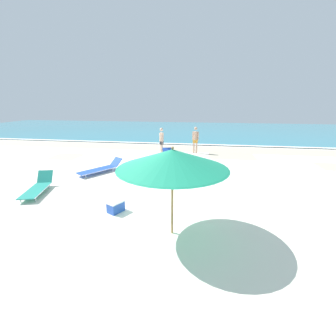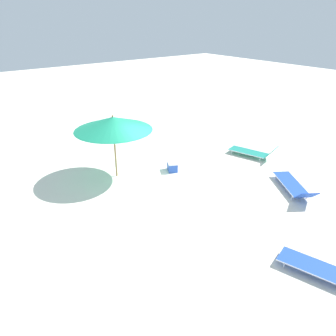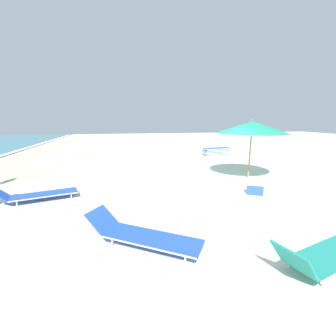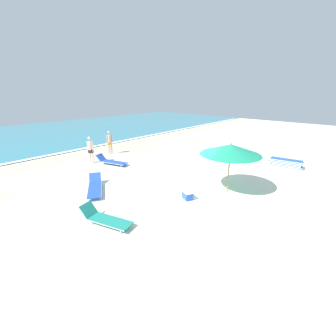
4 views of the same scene
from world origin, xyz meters
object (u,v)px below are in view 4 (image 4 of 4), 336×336
Objects in this scene: sun_lounger_beside_umbrella at (112,161)px; sun_lounger_near_water_left at (105,218)px; beachgoer_shoreline_child at (90,148)px; beachgoer_wading_adult at (110,141)px; cooler_box at (188,195)px; lounger_stack at (286,163)px; sun_lounger_under_umbrella at (95,187)px; beach_umbrella at (231,150)px.

sun_lounger_near_water_left reaches higher than sun_lounger_beside_umbrella.
beachgoer_shoreline_child is (-0.69, 1.26, 0.79)m from sun_lounger_beside_umbrella.
beachgoer_wading_adult is 2.32m from beachgoer_shoreline_child.
beachgoer_shoreline_child is 2.92× the size of cooler_box.
sun_lounger_near_water_left is 3.69m from cooler_box.
beachgoer_shoreline_child is (-7.63, 9.86, 0.75)m from lounger_stack.
beachgoer_wading_adult is at bearing 109.08° from lounger_stack.
lounger_stack is at bearing -31.02° from sun_lounger_near_water_left.
beachgoer_wading_adult and beachgoer_shoreline_child have the same top height.
sun_lounger_beside_umbrella is 1.10× the size of sun_lounger_near_water_left.
beachgoer_wading_adult is at bearing 40.69° from sun_lounger_beside_umbrella.
cooler_box is at bearing -25.89° from sun_lounger_under_umbrella.
sun_lounger_near_water_left is at bearing 160.68° from beach_umbrella.
sun_lounger_under_umbrella is 4.76m from beachgoer_shoreline_child.
lounger_stack is 0.88× the size of sun_lounger_beside_umbrella.
beachgoer_shoreline_child is at bearing 94.29° from sun_lounger_under_umbrella.
beach_umbrella is 1.34× the size of sun_lounger_near_water_left.
sun_lounger_under_umbrella is at bearing -53.30° from beachgoer_shoreline_child.
sun_lounger_beside_umbrella is 3.75× the size of cooler_box.
cooler_box is (0.01, -7.91, -0.81)m from beachgoer_shoreline_child.
sun_lounger_beside_umbrella is 6.69m from cooler_box.
sun_lounger_near_water_left is at bearing 101.04° from cooler_box.
beach_umbrella is 1.21× the size of sun_lounger_beside_umbrella.
beach_umbrella reaches higher than beachgoer_shoreline_child.
beachgoer_wading_adult is at bearing 82.17° from sun_lounger_under_umbrella.
beachgoer_shoreline_child reaches higher than sun_lounger_under_umbrella.
beachgoer_wading_adult is 1.00× the size of beachgoer_shoreline_child.
lounger_stack is 11.45m from sun_lounger_under_umbrella.
cooler_box is at bearing -111.94° from sun_lounger_beside_umbrella.
beach_umbrella is 9.08m from beachgoer_shoreline_child.
sun_lounger_beside_umbrella is 7.04m from sun_lounger_near_water_left.
beach_umbrella reaches higher than sun_lounger_near_water_left.
sun_lounger_near_water_left reaches higher than sun_lounger_under_umbrella.
sun_lounger_near_water_left is 1.17× the size of beachgoer_shoreline_child.
sun_lounger_beside_umbrella is (-1.26, 7.55, -1.83)m from beach_umbrella.
sun_lounger_near_water_left is (-1.27, -2.78, 0.01)m from sun_lounger_under_umbrella.
beachgoer_wading_adult reaches higher than cooler_box.
sun_lounger_near_water_left is 7.78m from beachgoer_shoreline_child.
sun_lounger_under_umbrella is 1.08× the size of sun_lounger_near_water_left.
cooler_box is (3.55, -1.02, -0.04)m from sun_lounger_near_water_left.
beachgoer_shoreline_child is at bearing 46.67° from sun_lounger_near_water_left.
sun_lounger_near_water_left is (-11.17, 2.97, -0.03)m from lounger_stack.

